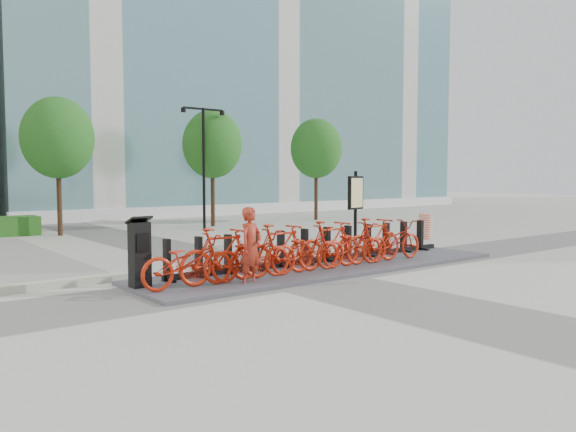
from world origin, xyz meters
TOP-DOWN VIEW (x-y plane):
  - ground at (0.00, 0.00)m, footprint 120.00×120.00m
  - glass_building at (14.00, 26.00)m, footprint 32.00×16.00m
  - tree_1 at (-1.50, 12.00)m, footprint 2.60×2.60m
  - tree_2 at (5.00, 12.00)m, footprint 2.60×2.60m
  - tree_3 at (11.00, 12.00)m, footprint 2.60×2.60m
  - streetlamp at (4.00, 11.00)m, footprint 2.00×0.20m
  - dock_pad at (1.30, 0.30)m, footprint 9.60×2.40m
  - dock_rail_posts at (1.36, 0.77)m, footprint 8.02×0.50m
  - bike_0 at (-2.60, -0.05)m, footprint 1.90×0.66m
  - bike_1 at (-1.88, -0.05)m, footprint 1.84×0.52m
  - bike_2 at (-1.16, -0.05)m, footprint 1.90×0.66m
  - bike_3 at (-0.44, -0.05)m, footprint 1.84×0.52m
  - bike_4 at (0.28, -0.05)m, footprint 1.90×0.66m
  - bike_5 at (1.00, -0.05)m, footprint 1.84×0.52m
  - bike_6 at (1.72, -0.05)m, footprint 1.90×0.66m
  - bike_7 at (2.44, -0.05)m, footprint 1.84×0.52m
  - bike_8 at (3.16, -0.05)m, footprint 1.90×0.66m
  - kiosk at (-3.29, 0.59)m, footprint 0.43×0.37m
  - worker_red at (-1.35, -0.32)m, footprint 0.67×0.54m
  - construction_barrel at (8.28, 2.98)m, footprint 0.51×0.51m
  - map_sign at (5.29, 3.45)m, footprint 0.78×0.29m

SIDE VIEW (x-z plane):
  - ground at x=0.00m, z-range 0.00..0.00m
  - dock_pad at x=1.30m, z-range 0.00..0.08m
  - construction_barrel at x=8.28m, z-range 0.00..0.90m
  - dock_rail_posts at x=1.36m, z-range 0.08..0.93m
  - bike_0 at x=-2.60m, z-range 0.08..1.08m
  - bike_2 at x=-1.16m, z-range 0.08..1.08m
  - bike_4 at x=0.28m, z-range 0.08..1.08m
  - bike_6 at x=1.72m, z-range 0.08..1.08m
  - bike_8 at x=3.16m, z-range 0.08..1.08m
  - bike_1 at x=-1.88m, z-range 0.08..1.19m
  - bike_3 at x=-0.44m, z-range 0.08..1.19m
  - bike_5 at x=1.00m, z-range 0.08..1.19m
  - bike_7 at x=2.44m, z-range 0.08..1.19m
  - kiosk at x=-3.29m, z-range 0.05..1.41m
  - worker_red at x=-1.35m, z-range 0.00..1.58m
  - map_sign at x=5.29m, z-range 0.38..2.74m
  - streetlamp at x=4.00m, z-range 0.63..5.63m
  - tree_1 at x=-1.50m, z-range 1.04..6.14m
  - tree_2 at x=5.00m, z-range 1.04..6.14m
  - tree_3 at x=11.00m, z-range 1.04..6.14m
  - glass_building at x=14.00m, z-range 0.00..24.00m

